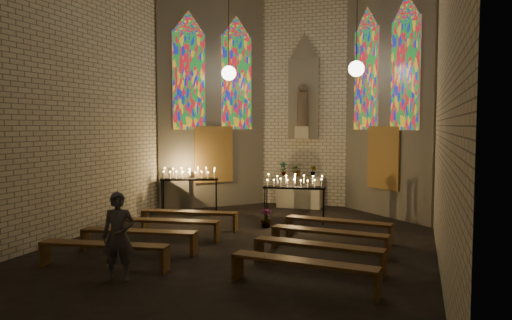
# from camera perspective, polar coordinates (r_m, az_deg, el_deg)

# --- Properties ---
(floor) EXTENTS (12.00, 12.00, 0.00)m
(floor) POSITION_cam_1_polar(r_m,az_deg,el_deg) (11.01, -1.52, -9.84)
(floor) COLOR black
(floor) RESTS_ON ground
(room) EXTENTS (8.22, 12.43, 7.00)m
(room) POSITION_cam_1_polar(r_m,az_deg,el_deg) (13.95, 3.15, 8.44)
(room) COLOR beige
(room) RESTS_ON ground
(altar) EXTENTS (1.40, 0.60, 1.00)m
(altar) POSITION_cam_1_polar(r_m,az_deg,el_deg) (16.07, 5.03, -3.64)
(altar) COLOR beige
(altar) RESTS_ON ground
(flower_vase_left) EXTENTS (0.27, 0.22, 0.45)m
(flower_vase_left) POSITION_cam_1_polar(r_m,az_deg,el_deg) (16.15, 3.16, -1.01)
(flower_vase_left) COLOR #4C723F
(flower_vase_left) RESTS_ON altar
(flower_vase_center) EXTENTS (0.48, 0.45, 0.42)m
(flower_vase_center) POSITION_cam_1_polar(r_m,az_deg,el_deg) (15.95, 4.75, -1.13)
(flower_vase_center) COLOR #4C723F
(flower_vase_center) RESTS_ON altar
(flower_vase_right) EXTENTS (0.23, 0.21, 0.35)m
(flower_vase_right) POSITION_cam_1_polar(r_m,az_deg,el_deg) (15.95, 6.56, -1.27)
(flower_vase_right) COLOR #4C723F
(flower_vase_right) RESTS_ON altar
(aisle_flower_pot) EXTENTS (0.32, 0.32, 0.48)m
(aisle_flower_pot) POSITION_cam_1_polar(r_m,az_deg,el_deg) (12.92, 1.14, -6.67)
(aisle_flower_pot) COLOR #4C723F
(aisle_flower_pot) RESTS_ON ground
(votive_stand_left) EXTENTS (1.76, 0.98, 1.27)m
(votive_stand_left) POSITION_cam_1_polar(r_m,az_deg,el_deg) (15.25, -7.62, -1.84)
(votive_stand_left) COLOR black
(votive_stand_left) RESTS_ON ground
(votive_stand_right) EXTENTS (1.70, 0.60, 1.22)m
(votive_stand_right) POSITION_cam_1_polar(r_m,az_deg,el_deg) (13.46, 4.43, -2.76)
(votive_stand_right) COLOR black
(votive_stand_right) RESTS_ON ground
(pew_left_0) EXTENTS (2.47, 0.66, 0.47)m
(pew_left_0) POSITION_cam_1_polar(r_m,az_deg,el_deg) (12.76, -7.62, -6.19)
(pew_left_0) COLOR #503416
(pew_left_0) RESTS_ON ground
(pew_right_0) EXTENTS (2.47, 0.66, 0.47)m
(pew_right_0) POSITION_cam_1_polar(r_m,az_deg,el_deg) (11.66, 9.35, -7.18)
(pew_right_0) COLOR #503416
(pew_right_0) RESTS_ON ground
(pew_left_1) EXTENTS (2.47, 0.66, 0.47)m
(pew_left_1) POSITION_cam_1_polar(r_m,az_deg,el_deg) (11.71, -10.19, -7.14)
(pew_left_1) COLOR #503416
(pew_left_1) RESTS_ON ground
(pew_right_1) EXTENTS (2.47, 0.66, 0.47)m
(pew_right_1) POSITION_cam_1_polar(r_m,az_deg,el_deg) (10.50, 8.34, -8.42)
(pew_right_1) COLOR #503416
(pew_right_1) RESTS_ON ground
(pew_left_2) EXTENTS (2.47, 0.66, 0.47)m
(pew_left_2) POSITION_cam_1_polar(r_m,az_deg,el_deg) (10.69, -13.27, -8.26)
(pew_left_2) COLOR #503416
(pew_left_2) RESTS_ON ground
(pew_right_2) EXTENTS (2.47, 0.66, 0.47)m
(pew_right_2) POSITION_cam_1_polar(r_m,az_deg,el_deg) (9.35, 7.07, -9.96)
(pew_right_2) COLOR #503416
(pew_right_2) RESTS_ON ground
(pew_left_3) EXTENTS (2.47, 0.66, 0.47)m
(pew_left_3) POSITION_cam_1_polar(r_m,az_deg,el_deg) (9.71, -17.00, -9.57)
(pew_left_3) COLOR #503416
(pew_left_3) RESTS_ON ground
(pew_right_3) EXTENTS (2.47, 0.66, 0.47)m
(pew_right_3) POSITION_cam_1_polar(r_m,az_deg,el_deg) (8.21, 5.43, -11.92)
(pew_right_3) COLOR #503416
(pew_right_3) RESTS_ON ground
(visitor) EXTENTS (0.65, 0.55, 1.50)m
(visitor) POSITION_cam_1_polar(r_m,az_deg,el_deg) (8.87, -15.44, -8.39)
(visitor) COLOR #44444D
(visitor) RESTS_ON ground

